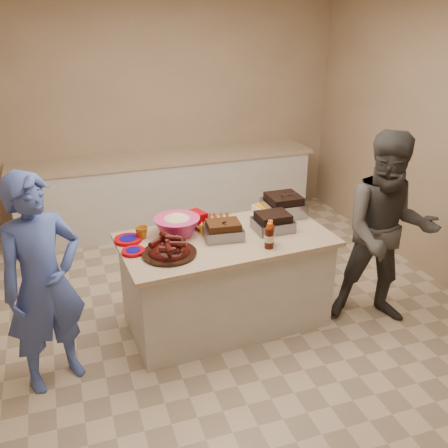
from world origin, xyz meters
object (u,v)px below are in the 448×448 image
object	(u,v)px
island	(226,321)
rib_platter	(169,255)
plastic_cup	(142,238)
coleslaw_bowl	(177,235)
mustard_bottle	(202,233)
bbq_bottle_a	(270,244)
guest_blue	(59,377)
roasting_pan	(283,215)
bbq_bottle_b	(269,248)
guest_gray	(375,317)

from	to	relation	value
island	rib_platter	xyz separation A→B (m)	(-0.51, -0.15, 0.81)
island	plastic_cup	size ratio (longest dim) A/B	16.32
coleslaw_bowl	mustard_bottle	bearing A→B (deg)	-10.01
island	plastic_cup	xyz separation A→B (m)	(-0.65, 0.21, 0.81)
bbq_bottle_a	plastic_cup	bearing A→B (deg)	155.19
guest_blue	bbq_bottle_a	bearing A→B (deg)	-21.96
rib_platter	roasting_pan	size ratio (longest dim) A/B	1.28
plastic_cup	guest_blue	xyz separation A→B (m)	(-0.77, -0.49, -0.81)
bbq_bottle_b	mustard_bottle	world-z (taller)	bbq_bottle_b
island	guest_gray	xyz separation A→B (m)	(1.28, -0.37, 0.00)
bbq_bottle_b	plastic_cup	distance (m)	1.03
island	roasting_pan	distance (m)	1.08
roasting_pan	bbq_bottle_a	bearing A→B (deg)	-125.05
mustard_bottle	guest_gray	xyz separation A→B (m)	(1.44, -0.51, -0.81)
rib_platter	bbq_bottle_b	world-z (taller)	bbq_bottle_b
bbq_bottle_a	coleslaw_bowl	bearing A→B (deg)	148.37
rib_platter	coleslaw_bowl	distance (m)	0.36
rib_platter	island	bearing A→B (deg)	16.26
rib_platter	guest_blue	world-z (taller)	rib_platter
guest_blue	guest_gray	distance (m)	2.70
plastic_cup	guest_gray	size ratio (longest dim) A/B	0.06
rib_platter	plastic_cup	world-z (taller)	rib_platter
coleslaw_bowl	bbq_bottle_b	world-z (taller)	coleslaw_bowl
rib_platter	coleslaw_bowl	xyz separation A→B (m)	(0.14, 0.33, 0.00)
coleslaw_bowl	guest_blue	xyz separation A→B (m)	(-1.05, -0.46, -0.81)
plastic_cup	guest_blue	world-z (taller)	plastic_cup
island	coleslaw_bowl	distance (m)	0.91
island	guest_blue	distance (m)	1.44
guest_gray	plastic_cup	bearing A→B (deg)	-172.91
roasting_pan	bbq_bottle_b	distance (m)	0.69
bbq_bottle_a	bbq_bottle_b	distance (m)	0.07
rib_platter	guest_blue	distance (m)	1.23
roasting_pan	guest_blue	world-z (taller)	roasting_pan
island	coleslaw_bowl	world-z (taller)	coleslaw_bowl
mustard_bottle	guest_blue	distance (m)	1.55
coleslaw_bowl	plastic_cup	distance (m)	0.29
guest_blue	coleslaw_bowl	bearing A→B (deg)	-0.36
guest_blue	guest_gray	bearing A→B (deg)	-25.84
mustard_bottle	bbq_bottle_a	bearing A→B (deg)	-39.12
plastic_cup	mustard_bottle	bearing A→B (deg)	-7.92
island	rib_platter	size ratio (longest dim) A/B	4.08
rib_platter	mustard_bottle	distance (m)	0.45
roasting_pan	plastic_cup	distance (m)	1.30
island	rib_platter	distance (m)	0.97
bbq_bottle_b	mustard_bottle	size ratio (longest dim) A/B	1.98
island	guest_blue	world-z (taller)	island
bbq_bottle_b	plastic_cup	size ratio (longest dim) A/B	1.99
coleslaw_bowl	mustard_bottle	distance (m)	0.21
bbq_bottle_b	plastic_cup	xyz separation A→B (m)	(-0.91, 0.49, 0.00)
guest_gray	rib_platter	bearing A→B (deg)	-163.27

